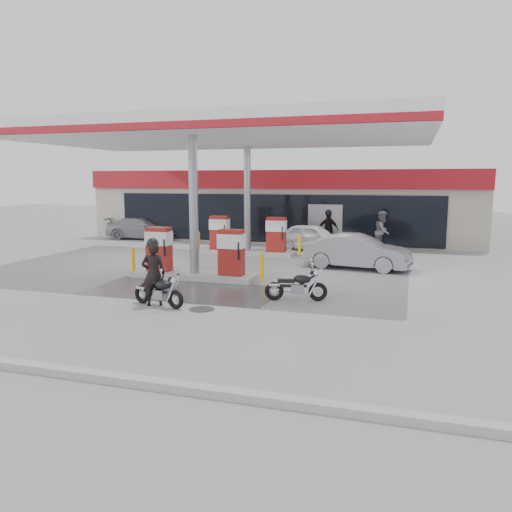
{
  "coord_description": "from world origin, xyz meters",
  "views": [
    {
      "loc": [
        7.32,
        -14.09,
        3.47
      ],
      "look_at": [
        2.89,
        0.09,
        1.2
      ],
      "focal_mm": 35.0,
      "sensor_mm": 36.0,
      "label": 1
    }
  ],
  "objects_px": {
    "main_motorcycle": "(159,292)",
    "attendant": "(382,231)",
    "parked_motorcycle": "(297,287)",
    "biker_walking": "(328,229)",
    "pump_island_far": "(247,239)",
    "parked_car_left": "(143,228)",
    "parked_car_right": "(372,233)",
    "sedan_white": "(313,237)",
    "hatchback_silver": "(357,252)",
    "biker_main": "(153,274)",
    "pump_island_near": "(195,258)"
  },
  "relations": [
    {
      "from": "biker_main",
      "to": "biker_walking",
      "type": "height_order",
      "value": "biker_walking"
    },
    {
      "from": "hatchback_silver",
      "to": "biker_walking",
      "type": "height_order",
      "value": "biker_walking"
    },
    {
      "from": "pump_island_far",
      "to": "parked_car_left",
      "type": "relative_size",
      "value": 1.18
    },
    {
      "from": "attendant",
      "to": "hatchback_silver",
      "type": "bearing_deg",
      "value": -172.2
    },
    {
      "from": "sedan_white",
      "to": "parked_motorcycle",
      "type": "bearing_deg",
      "value": -163.94
    },
    {
      "from": "attendant",
      "to": "parked_car_right",
      "type": "xyz_separation_m",
      "value": [
        -0.72,
        3.2,
        -0.42
      ]
    },
    {
      "from": "pump_island_near",
      "to": "biker_walking",
      "type": "height_order",
      "value": "biker_walking"
    },
    {
      "from": "sedan_white",
      "to": "attendant",
      "type": "bearing_deg",
      "value": -72.19
    },
    {
      "from": "attendant",
      "to": "parked_car_right",
      "type": "relative_size",
      "value": 0.48
    },
    {
      "from": "biker_main",
      "to": "pump_island_near",
      "type": "bearing_deg",
      "value": -108.87
    },
    {
      "from": "pump_island_near",
      "to": "parked_car_left",
      "type": "bearing_deg",
      "value": 128.21
    },
    {
      "from": "pump_island_far",
      "to": "sedan_white",
      "type": "relative_size",
      "value": 1.32
    },
    {
      "from": "pump_island_far",
      "to": "main_motorcycle",
      "type": "xyz_separation_m",
      "value": [
        0.74,
        -10.02,
        -0.31
      ]
    },
    {
      "from": "sedan_white",
      "to": "pump_island_far",
      "type": "bearing_deg",
      "value": 136.89
    },
    {
      "from": "parked_car_left",
      "to": "attendant",
      "type": "bearing_deg",
      "value": -98.42
    },
    {
      "from": "main_motorcycle",
      "to": "attendant",
      "type": "height_order",
      "value": "attendant"
    },
    {
      "from": "hatchback_silver",
      "to": "parked_motorcycle",
      "type": "bearing_deg",
      "value": 177.74
    },
    {
      "from": "biker_walking",
      "to": "parked_car_left",
      "type": "bearing_deg",
      "value": -179.18
    },
    {
      "from": "attendant",
      "to": "parked_car_left",
      "type": "distance_m",
      "value": 13.93
    },
    {
      "from": "attendant",
      "to": "hatchback_silver",
      "type": "xyz_separation_m",
      "value": [
        -0.66,
        -5.2,
        -0.31
      ]
    },
    {
      "from": "sedan_white",
      "to": "parked_car_right",
      "type": "distance_m",
      "value": 4.6
    },
    {
      "from": "pump_island_far",
      "to": "sedan_white",
      "type": "distance_m",
      "value": 3.47
    },
    {
      "from": "biker_main",
      "to": "parked_car_left",
      "type": "height_order",
      "value": "biker_main"
    },
    {
      "from": "attendant",
      "to": "pump_island_far",
      "type": "bearing_deg",
      "value": 130.05
    },
    {
      "from": "parked_car_right",
      "to": "main_motorcycle",
      "type": "bearing_deg",
      "value": 172.5
    },
    {
      "from": "sedan_white",
      "to": "hatchback_silver",
      "type": "relative_size",
      "value": 0.94
    },
    {
      "from": "pump_island_near",
      "to": "attendant",
      "type": "height_order",
      "value": "attendant"
    },
    {
      "from": "main_motorcycle",
      "to": "parked_motorcycle",
      "type": "bearing_deg",
      "value": 40.32
    },
    {
      "from": "pump_island_far",
      "to": "hatchback_silver",
      "type": "height_order",
      "value": "pump_island_far"
    },
    {
      "from": "parked_motorcycle",
      "to": "hatchback_silver",
      "type": "relative_size",
      "value": 0.43
    },
    {
      "from": "pump_island_far",
      "to": "biker_main",
      "type": "distance_m",
      "value": 10.0
    },
    {
      "from": "sedan_white",
      "to": "parked_car_left",
      "type": "distance_m",
      "value": 10.71
    },
    {
      "from": "main_motorcycle",
      "to": "parked_car_left",
      "type": "height_order",
      "value": "parked_car_left"
    },
    {
      "from": "attendant",
      "to": "parked_car_left",
      "type": "relative_size",
      "value": 0.46
    },
    {
      "from": "biker_walking",
      "to": "sedan_white",
      "type": "bearing_deg",
      "value": -105.33
    },
    {
      "from": "pump_island_near",
      "to": "hatchback_silver",
      "type": "relative_size",
      "value": 1.24
    },
    {
      "from": "biker_main",
      "to": "sedan_white",
      "type": "distance_m",
      "value": 12.37
    },
    {
      "from": "parked_motorcycle",
      "to": "parked_car_left",
      "type": "relative_size",
      "value": 0.41
    },
    {
      "from": "hatchback_silver",
      "to": "sedan_white",
      "type": "bearing_deg",
      "value": 38.29
    },
    {
      "from": "pump_island_near",
      "to": "biker_main",
      "type": "distance_m",
      "value": 4.03
    },
    {
      "from": "pump_island_far",
      "to": "parked_car_right",
      "type": "distance_m",
      "value": 7.99
    },
    {
      "from": "parked_car_left",
      "to": "biker_walking",
      "type": "relative_size",
      "value": 2.38
    },
    {
      "from": "pump_island_near",
      "to": "sedan_white",
      "type": "distance_m",
      "value": 8.63
    },
    {
      "from": "parked_car_right",
      "to": "biker_walking",
      "type": "xyz_separation_m",
      "value": [
        -2.1,
        -2.2,
        0.34
      ]
    },
    {
      "from": "parked_motorcycle",
      "to": "attendant",
      "type": "relative_size",
      "value": 0.91
    },
    {
      "from": "parked_motorcycle",
      "to": "sedan_white",
      "type": "xyz_separation_m",
      "value": [
        -1.56,
        10.46,
        0.25
      ]
    },
    {
      "from": "parked_motorcycle",
      "to": "parked_car_right",
      "type": "height_order",
      "value": "parked_car_right"
    },
    {
      "from": "parked_car_left",
      "to": "biker_walking",
      "type": "xyz_separation_m",
      "value": [
        11.05,
        -0.2,
        0.28
      ]
    },
    {
      "from": "parked_motorcycle",
      "to": "biker_walking",
      "type": "height_order",
      "value": "biker_walking"
    },
    {
      "from": "parked_car_left",
      "to": "pump_island_near",
      "type": "bearing_deg",
      "value": -145.27
    }
  ]
}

